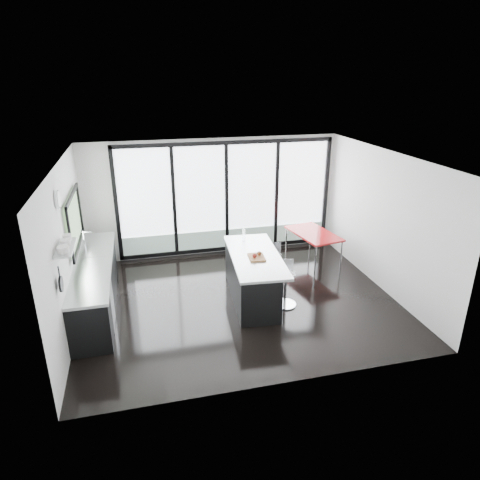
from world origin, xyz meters
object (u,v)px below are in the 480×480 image
object	(u,v)px
bar_stool_near	(285,289)
red_table	(313,247)
bar_stool_far	(272,269)
island	(251,276)

from	to	relation	value
bar_stool_near	red_table	xyz separation A→B (m)	(1.30, 1.75, 0.02)
bar_stool_far	red_table	distance (m)	1.53
bar_stool_far	red_table	bearing A→B (deg)	54.81
bar_stool_far	red_table	world-z (taller)	red_table
island	bar_stool_far	world-z (taller)	island
island	bar_stool_near	distance (m)	0.73
island	bar_stool_far	xyz separation A→B (m)	(0.57, 0.43, -0.12)
bar_stool_near	bar_stool_far	bearing A→B (deg)	96.88
island	red_table	bearing A→B (deg)	34.83
island	red_table	size ratio (longest dim) A/B	1.67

